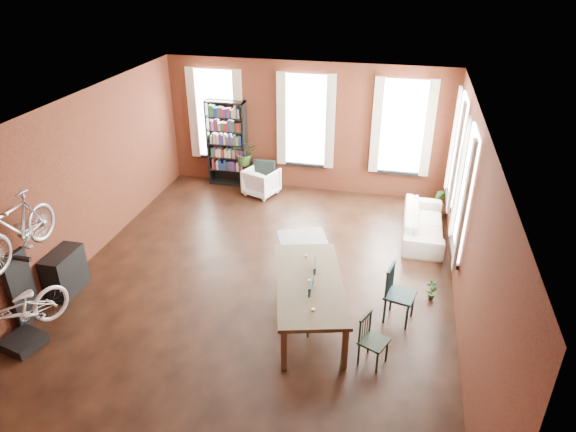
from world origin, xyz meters
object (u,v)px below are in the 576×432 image
(dining_chair_a, at_px, (299,305))
(plant_stand, at_px, (247,175))
(dining_chair_b, at_px, (304,285))
(dining_chair_c, at_px, (374,341))
(dining_chair_d, at_px, (400,295))
(console_table, at_px, (65,272))
(bicycle_floor, at_px, (6,291))
(bookshelf, at_px, (227,144))
(dining_table, at_px, (309,302))
(cream_sofa, at_px, (424,219))
(white_armchair, at_px, (261,180))
(bike_trainer, at_px, (24,342))

(dining_chair_a, height_order, plant_stand, dining_chair_a)
(dining_chair_b, bearing_deg, dining_chair_c, 40.32)
(dining_chair_d, bearing_deg, console_table, 108.82)
(dining_chair_d, distance_m, bicycle_floor, 6.02)
(bookshelf, height_order, console_table, bookshelf)
(dining_chair_c, bearing_deg, bookshelf, 59.99)
(dining_table, height_order, bicycle_floor, bicycle_floor)
(dining_chair_b, relative_size, cream_sofa, 0.44)
(white_armchair, relative_size, bike_trainer, 1.43)
(dining_chair_d, height_order, cream_sofa, dining_chair_d)
(dining_chair_d, xyz_separation_m, bookshelf, (-4.55, 4.67, 0.60))
(bicycle_floor, bearing_deg, dining_chair_d, 41.17)
(dining_chair_d, xyz_separation_m, white_armchair, (-3.54, 4.21, -0.12))
(dining_chair_c, bearing_deg, bicycle_floor, 123.39)
(dining_chair_d, xyz_separation_m, cream_sofa, (0.40, 2.97, -0.09))
(white_armchair, relative_size, bicycle_floor, 0.42)
(cream_sofa, height_order, bicycle_floor, bicycle_floor)
(dining_table, relative_size, bookshelf, 1.05)
(dining_chair_b, bearing_deg, plant_stand, -161.65)
(dining_chair_b, xyz_separation_m, console_table, (-4.23, -0.50, -0.06))
(bookshelf, distance_m, bicycle_floor, 6.77)
(dining_chair_d, relative_size, console_table, 1.24)
(dining_chair_a, distance_m, plant_stand, 5.84)
(plant_stand, bearing_deg, bike_trainer, -103.43)
(plant_stand, height_order, bicycle_floor, bicycle_floor)
(dining_table, xyz_separation_m, bookshelf, (-3.11, 5.05, 0.70))
(bicycle_floor, bearing_deg, console_table, 118.68)
(dining_chair_a, distance_m, bike_trainer, 4.33)
(bookshelf, bearing_deg, dining_chair_c, -53.86)
(dining_chair_b, relative_size, bookshelf, 0.41)
(plant_stand, bearing_deg, dining_chair_c, -57.17)
(cream_sofa, height_order, bike_trainer, cream_sofa)
(plant_stand, xyz_separation_m, bicycle_floor, (-1.59, -6.68, 0.77))
(cream_sofa, relative_size, plant_stand, 3.57)
(bike_trainer, distance_m, bicycle_floor, 0.98)
(dining_chair_c, xyz_separation_m, bookshelf, (-4.22, 5.78, 0.69))
(bicycle_floor, bearing_deg, white_armchair, 92.85)
(dining_chair_a, bearing_deg, dining_chair_b, -178.80)
(white_armchair, distance_m, bicycle_floor, 6.61)
(dining_table, distance_m, dining_chair_b, 0.39)
(cream_sofa, relative_size, console_table, 2.60)
(dining_chair_a, xyz_separation_m, dining_chair_c, (1.23, -0.51, -0.06))
(dining_chair_b, bearing_deg, dining_table, 15.21)
(bookshelf, bearing_deg, dining_chair_b, -57.87)
(dining_chair_c, height_order, bike_trainer, dining_chair_c)
(dining_chair_a, height_order, white_armchair, dining_chair_a)
(dining_table, height_order, dining_chair_a, dining_chair_a)
(cream_sofa, xyz_separation_m, plant_stand, (-4.46, 1.70, -0.12))
(dining_chair_d, distance_m, white_armchair, 5.50)
(dining_chair_b, relative_size, dining_chair_d, 0.92)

